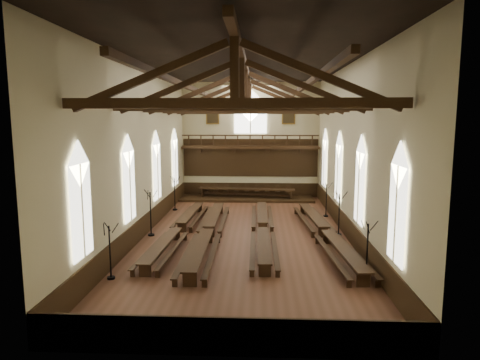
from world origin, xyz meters
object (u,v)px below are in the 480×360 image
object	(u,v)px
refectory_row_d	(325,231)
candelabrum_left_far	(175,200)
candelabrum_left_mid	(151,222)
candelabrum_right_far	(326,206)
high_table	(246,190)
refectory_row_a	(179,228)
dais	(246,198)
candelabrum_left_near	(110,262)
candelabrum_right_near	(367,260)
refectory_row_c	(263,228)
refectory_row_b	(208,231)
candelabrum_right_mid	(339,222)

from	to	relation	value
refectory_row_d	candelabrum_left_far	world-z (taller)	candelabrum_left_far
candelabrum_left_mid	candelabrum_right_far	distance (m)	12.41
refectory_row_d	high_table	bearing A→B (deg)	111.88
refectory_row_a	dais	bearing A→B (deg)	72.94
candelabrum_left_near	candelabrum_right_near	bearing A→B (deg)	3.88
refectory_row_c	candelabrum_right_near	bearing A→B (deg)	-54.81
refectory_row_b	refectory_row_c	bearing A→B (deg)	17.82
high_table	candelabrum_left_near	world-z (taller)	candelabrum_left_near
high_table	candelabrum_right_mid	size ratio (longest dim) A/B	3.11
candelabrum_right_mid	candelabrum_left_near	bearing A→B (deg)	-146.02
refectory_row_a	candelabrum_right_near	bearing A→B (deg)	-32.84
candelabrum_left_mid	candelabrum_right_mid	bearing A→B (deg)	3.11
refectory_row_a	candelabrum_right_mid	size ratio (longest dim) A/B	5.17
dais	candelabrum_right_mid	bearing A→B (deg)	-62.15
refectory_row_d	candelabrum_left_near	xyz separation A→B (m)	(-10.15, -6.35, 0.23)
refectory_row_a	candelabrum_left_mid	size ratio (longest dim) A/B	4.95
refectory_row_d	candelabrum_right_mid	world-z (taller)	candelabrum_right_mid
refectory_row_a	refectory_row_b	world-z (taller)	refectory_row_b
refectory_row_b	candelabrum_left_far	world-z (taller)	candelabrum_left_far
refectory_row_b	refectory_row_c	distance (m)	3.27
refectory_row_a	candelabrum_left_far	distance (m)	7.35
refectory_row_b	candelabrum_right_far	size ratio (longest dim) A/B	5.83
refectory_row_d	candelabrum_left_near	distance (m)	11.97
candelabrum_right_mid	refectory_row_d	bearing A→B (deg)	-129.84
high_table	candelabrum_left_mid	size ratio (longest dim) A/B	2.98
high_table	candelabrum_right_near	bearing A→B (deg)	-71.81
refectory_row_b	refectory_row_d	xyz separation A→B (m)	(6.67, 0.22, -0.01)
refectory_row_c	candelabrum_left_far	xyz separation A→B (m)	(-6.60, 6.87, 0.29)
dais	candelabrum_right_mid	world-z (taller)	candelabrum_right_mid
refectory_row_b	refectory_row_c	size ratio (longest dim) A/B	1.04
candelabrum_left_near	candelabrum_right_far	world-z (taller)	candelabrum_left_near
candelabrum_left_mid	candelabrum_left_far	xyz separation A→B (m)	(0.00, 7.12, -0.06)
high_table	candelabrum_right_mid	world-z (taller)	candelabrum_right_mid
refectory_row_c	dais	world-z (taller)	refectory_row_c
refectory_row_a	candelabrum_right_mid	world-z (taller)	candelabrum_right_mid
high_table	refectory_row_a	bearing A→B (deg)	-107.06
refectory_row_a	candelabrum_left_mid	xyz separation A→B (m)	(-1.66, 0.03, 0.35)
high_table	candelabrum_right_near	size ratio (longest dim) A/B	3.27
candelabrum_right_far	candelabrum_left_far	bearing A→B (deg)	171.87
dais	refectory_row_c	bearing A→B (deg)	-83.25
dais	candelabrum_left_near	world-z (taller)	candelabrum_left_near
refectory_row_c	candelabrum_left_near	xyz separation A→B (m)	(-6.60, -7.13, 0.26)
refectory_row_a	candelabrum_left_far	size ratio (longest dim) A/B	5.32
refectory_row_a	dais	size ratio (longest dim) A/B	1.21
high_table	candelabrum_right_near	world-z (taller)	candelabrum_right_near
refectory_row_c	candelabrum_right_mid	bearing A→B (deg)	4.49
dais	candelabrum_right_far	distance (m)	8.50
candelabrum_left_mid	candelabrum_right_mid	distance (m)	11.12
refectory_row_b	refectory_row_d	distance (m)	6.67
refectory_row_b	candelabrum_left_far	bearing A→B (deg)	113.88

